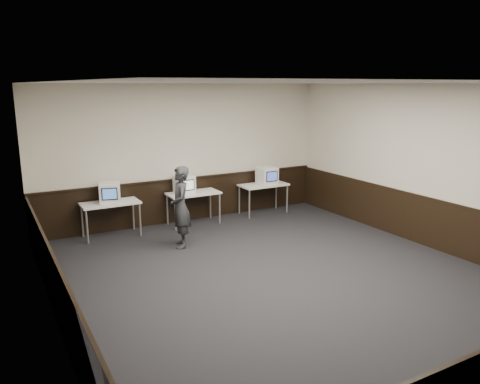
# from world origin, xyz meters

# --- Properties ---
(floor) EXTENTS (8.00, 8.00, 0.00)m
(floor) POSITION_xyz_m (0.00, 0.00, 0.00)
(floor) COLOR black
(floor) RESTS_ON ground
(ceiling) EXTENTS (8.00, 8.00, 0.00)m
(ceiling) POSITION_xyz_m (0.00, 0.00, 3.20)
(ceiling) COLOR white
(ceiling) RESTS_ON back_wall
(back_wall) EXTENTS (7.00, 0.00, 7.00)m
(back_wall) POSITION_xyz_m (0.00, 4.00, 1.60)
(back_wall) COLOR beige
(back_wall) RESTS_ON ground
(left_wall) EXTENTS (0.00, 8.00, 8.00)m
(left_wall) POSITION_xyz_m (-3.50, 0.00, 1.60)
(left_wall) COLOR beige
(left_wall) RESTS_ON ground
(right_wall) EXTENTS (0.00, 8.00, 8.00)m
(right_wall) POSITION_xyz_m (3.50, 0.00, 1.60)
(right_wall) COLOR beige
(right_wall) RESTS_ON ground
(wainscot_back) EXTENTS (6.98, 0.04, 1.00)m
(wainscot_back) POSITION_xyz_m (0.00, 3.98, 0.50)
(wainscot_back) COLOR black
(wainscot_back) RESTS_ON back_wall
(wainscot_left) EXTENTS (0.04, 7.98, 1.00)m
(wainscot_left) POSITION_xyz_m (-3.48, 0.00, 0.50)
(wainscot_left) COLOR black
(wainscot_left) RESTS_ON left_wall
(wainscot_right) EXTENTS (0.04, 7.98, 1.00)m
(wainscot_right) POSITION_xyz_m (3.48, 0.00, 0.50)
(wainscot_right) COLOR black
(wainscot_right) RESTS_ON right_wall
(wainscot_rail) EXTENTS (6.98, 0.06, 0.04)m
(wainscot_rail) POSITION_xyz_m (0.00, 3.96, 1.02)
(wainscot_rail) COLOR black
(wainscot_rail) RESTS_ON wainscot_back
(desk_left) EXTENTS (1.20, 0.60, 0.75)m
(desk_left) POSITION_xyz_m (-1.90, 3.60, 0.68)
(desk_left) COLOR silver
(desk_left) RESTS_ON ground
(desk_center) EXTENTS (1.20, 0.60, 0.75)m
(desk_center) POSITION_xyz_m (0.00, 3.60, 0.68)
(desk_center) COLOR silver
(desk_center) RESTS_ON ground
(desk_right) EXTENTS (1.20, 0.60, 0.75)m
(desk_right) POSITION_xyz_m (1.90, 3.60, 0.68)
(desk_right) COLOR silver
(desk_right) RESTS_ON ground
(emac_left) EXTENTS (0.52, 0.54, 0.42)m
(emac_left) POSITION_xyz_m (-1.90, 3.59, 0.96)
(emac_left) COLOR white
(emac_left) RESTS_ON desk_left
(emac_center) EXTENTS (0.41, 0.44, 0.41)m
(emac_center) POSITION_xyz_m (-0.20, 3.64, 0.95)
(emac_center) COLOR white
(emac_center) RESTS_ON desk_center
(emac_right) EXTENTS (0.43, 0.46, 0.43)m
(emac_right) POSITION_xyz_m (1.97, 3.55, 0.96)
(emac_right) COLOR white
(emac_right) RESTS_ON desk_right
(person) EXTENTS (0.54, 0.68, 1.63)m
(person) POSITION_xyz_m (-0.84, 2.29, 0.81)
(person) COLOR #27282C
(person) RESTS_ON ground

